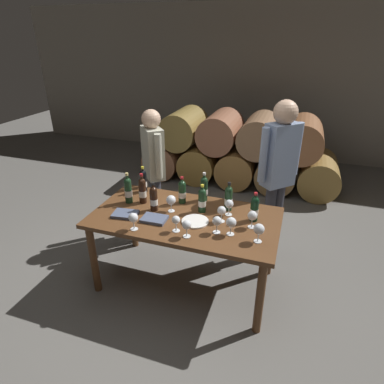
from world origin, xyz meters
The scene contains 28 objects.
ground_plane centered at (0.00, 0.00, 0.00)m, with size 14.00×14.00×0.00m, color #66635E.
cellar_back_wall centered at (0.00, 4.20, 1.40)m, with size 10.00×0.24×2.80m, color gray.
barrel_stack centered at (0.00, 2.60, 0.54)m, with size 3.12×0.90×1.15m.
dining_table centered at (0.00, 0.00, 0.67)m, with size 1.70×0.90×0.76m.
wine_bottle_0 centered at (-0.61, 0.08, 0.89)m, with size 0.07×0.07×0.31m.
wine_bottle_1 centered at (-0.31, 0.01, 0.88)m, with size 0.07×0.07×0.28m.
wine_bottle_2 centered at (-0.48, 0.12, 0.89)m, with size 0.07×0.07×0.31m.
wine_bottle_3 centered at (0.60, 0.12, 0.88)m, with size 0.07×0.07×0.27m.
wine_bottle_4 centered at (0.34, 0.24, 0.88)m, with size 0.07×0.07×0.28m.
wine_bottle_5 centered at (0.12, 0.13, 0.88)m, with size 0.07×0.07×0.27m.
wine_bottle_6 centered at (-0.58, 0.34, 0.88)m, with size 0.07×0.07×0.28m.
wine_bottle_7 centered at (-0.11, 0.24, 0.88)m, with size 0.07×0.07×0.27m.
wine_bottle_8 centered at (0.07, 0.36, 0.89)m, with size 0.07×0.07×0.30m.
wine_glass_0 centered at (0.34, 0.01, 0.87)m, with size 0.08×0.08×0.15m.
wine_glass_1 centered at (0.61, 0.00, 0.87)m, with size 0.08×0.08×0.16m.
wine_glass_2 centered at (0.01, -0.26, 0.86)m, with size 0.07×0.07×0.14m.
wine_glass_3 centered at (0.69, -0.20, 0.87)m, with size 0.09×0.09×0.16m.
wine_glass_4 centered at (0.37, 0.15, 0.87)m, with size 0.08×0.08×0.15m.
wine_glass_5 centered at (-0.15, 0.04, 0.87)m, with size 0.09×0.09×0.16m.
wine_glass_6 centered at (-0.33, -0.35, 0.87)m, with size 0.08×0.08×0.16m.
wine_glass_7 centered at (0.34, -0.18, 0.87)m, with size 0.08×0.08×0.15m.
wine_glass_8 centered at (0.46, -0.17, 0.87)m, with size 0.09×0.09×0.16m.
wine_glass_9 centered at (0.13, -0.31, 0.87)m, with size 0.08×0.08×0.15m.
tasting_notebook centered at (-0.52, -0.17, 0.77)m, with size 0.22×0.16×0.03m, color #4C5670.
leather_ledger centered at (-0.23, -0.16, 0.77)m, with size 0.22×0.16×0.03m, color #4C5670.
serving_plate centered at (0.12, -0.07, 0.77)m, with size 0.24×0.24×0.01m, color white.
sommelier_presenting centered at (0.74, 0.75, 1.04)m, with size 0.37×0.38×1.72m.
taster_seated_left centered at (-0.64, 0.72, 0.92)m, with size 0.35×0.39×1.54m.
Camera 1 is at (0.88, -2.41, 2.26)m, focal length 30.37 mm.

